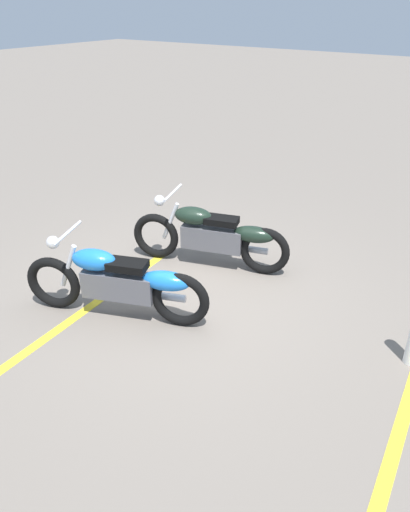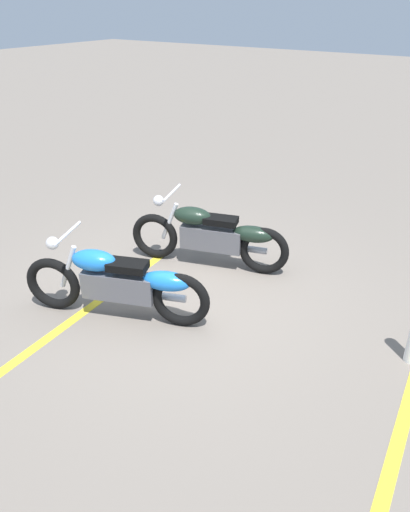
{
  "view_description": "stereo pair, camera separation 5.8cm",
  "coord_description": "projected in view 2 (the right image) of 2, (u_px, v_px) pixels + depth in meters",
  "views": [
    {
      "loc": [
        3.13,
        -4.07,
        3.32
      ],
      "look_at": [
        0.29,
        0.0,
        0.65
      ],
      "focal_mm": 33.91,
      "sensor_mm": 36.0,
      "label": 1
    },
    {
      "loc": [
        3.08,
        -4.11,
        3.32
      ],
      "look_at": [
        0.29,
        0.0,
        0.65
      ],
      "focal_mm": 33.91,
      "sensor_mm": 36.0,
      "label": 2
    }
  ],
  "objects": [
    {
      "name": "motorcycle_bright_foreground",
      "position": [
        119.0,
        283.0,
        5.47
      ],
      "size": [
        2.12,
        0.94,
        1.04
      ],
      "rotation": [
        0.0,
        0.0,
        3.52
      ],
      "color": "black",
      "rests_on": "ground"
    },
    {
      "name": "parking_stripe_mid",
      "position": [
        406.0,
        414.0,
        4.36
      ],
      "size": [
        0.37,
        3.2,
        0.01
      ],
      "primitive_type": "cube",
      "rotation": [
        0.0,
        0.0,
        1.65
      ],
      "color": "yellow",
      "rests_on": "ground"
    },
    {
      "name": "ground_plane",
      "position": [
        186.0,
        295.0,
        6.09
      ],
      "size": [
        60.0,
        60.0,
        0.0
      ],
      "primitive_type": "plane",
      "color": "slate"
    },
    {
      "name": "motorcycle_dark_foreground",
      "position": [
        212.0,
        235.0,
        6.55
      ],
      "size": [
        2.16,
        0.87,
        1.04
      ],
      "rotation": [
        0.0,
        0.0,
        3.45
      ],
      "color": "black",
      "rests_on": "ground"
    },
    {
      "name": "parking_stripe_near",
      "position": [
        99.0,
        301.0,
        5.98
      ],
      "size": [
        0.37,
        3.2,
        0.01
      ],
      "primitive_type": "cube",
      "rotation": [
        0.0,
        0.0,
        1.65
      ],
      "color": "yellow",
      "rests_on": "ground"
    }
  ]
}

